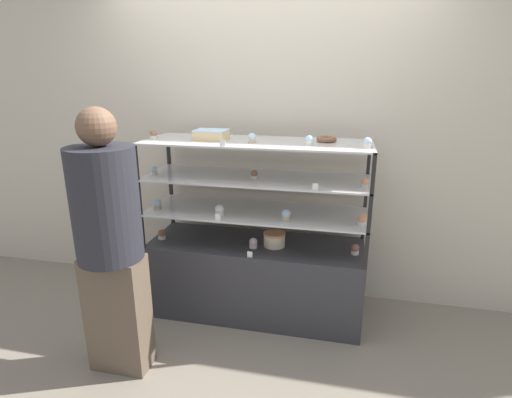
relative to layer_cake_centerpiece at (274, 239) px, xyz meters
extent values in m
plane|color=gray|center=(-0.14, 0.03, -0.63)|extent=(20.00, 20.00, 0.00)
cube|color=beige|center=(-0.14, 0.45, 0.67)|extent=(8.00, 0.05, 2.60)
cube|color=#333338|center=(-0.14, 0.03, -0.34)|extent=(1.59, 0.55, 0.58)
cube|color=black|center=(-0.92, 0.29, 0.07)|extent=(0.02, 0.02, 0.25)
cube|color=black|center=(0.64, 0.29, 0.07)|extent=(0.02, 0.02, 0.25)
cube|color=black|center=(-0.92, -0.24, 0.07)|extent=(0.02, 0.02, 0.25)
cube|color=black|center=(0.64, -0.24, 0.07)|extent=(0.02, 0.02, 0.25)
cube|color=silver|center=(-0.14, 0.03, 0.20)|extent=(1.59, 0.55, 0.01)
cube|color=black|center=(-0.92, 0.29, 0.33)|extent=(0.02, 0.02, 0.25)
cube|color=black|center=(0.64, 0.29, 0.33)|extent=(0.02, 0.02, 0.25)
cube|color=black|center=(-0.92, -0.24, 0.33)|extent=(0.02, 0.02, 0.25)
cube|color=black|center=(0.64, -0.24, 0.33)|extent=(0.02, 0.02, 0.25)
cube|color=silver|center=(-0.14, 0.03, 0.45)|extent=(1.59, 0.55, 0.01)
cube|color=black|center=(-0.92, 0.29, 0.58)|extent=(0.02, 0.02, 0.25)
cube|color=black|center=(0.64, 0.29, 0.58)|extent=(0.02, 0.02, 0.25)
cube|color=black|center=(-0.92, -0.24, 0.58)|extent=(0.02, 0.02, 0.25)
cube|color=black|center=(0.64, -0.24, 0.58)|extent=(0.02, 0.02, 0.25)
cube|color=silver|center=(-0.14, 0.03, 0.70)|extent=(1.59, 0.55, 0.01)
cylinder|color=beige|center=(0.00, 0.00, -0.01)|extent=(0.16, 0.16, 0.09)
cylinder|color=#E5996B|center=(0.00, 0.00, 0.04)|extent=(0.16, 0.16, 0.02)
cube|color=#DBBC84|center=(-0.46, 0.02, 0.74)|extent=(0.22, 0.18, 0.06)
cube|color=silver|center=(-0.46, 0.02, 0.78)|extent=(0.22, 0.18, 0.01)
cylinder|color=white|center=(-0.86, -0.06, -0.04)|extent=(0.06, 0.06, 0.03)
sphere|color=#8C5B42|center=(-0.86, -0.06, -0.01)|extent=(0.06, 0.06, 0.06)
cylinder|color=white|center=(-0.14, -0.07, -0.04)|extent=(0.06, 0.06, 0.03)
sphere|color=silver|center=(-0.14, -0.07, -0.01)|extent=(0.06, 0.06, 0.06)
cylinder|color=beige|center=(0.58, -0.02, -0.04)|extent=(0.06, 0.06, 0.03)
sphere|color=#8C5B42|center=(0.58, -0.02, -0.01)|extent=(0.06, 0.06, 0.06)
cube|color=white|center=(-0.13, -0.23, -0.03)|extent=(0.04, 0.00, 0.04)
cylinder|color=#CCB28C|center=(-0.86, -0.10, 0.22)|extent=(0.06, 0.06, 0.03)
sphere|color=silver|center=(-0.86, -0.10, 0.25)|extent=(0.06, 0.06, 0.06)
cylinder|color=white|center=(-0.37, -0.12, 0.22)|extent=(0.06, 0.06, 0.03)
sphere|color=white|center=(-0.37, -0.12, 0.25)|extent=(0.06, 0.06, 0.06)
cylinder|color=#CCB28C|center=(0.10, -0.12, 0.22)|extent=(0.06, 0.06, 0.03)
sphere|color=silver|center=(0.10, -0.12, 0.25)|extent=(0.06, 0.06, 0.06)
cylinder|color=white|center=(0.60, -0.11, 0.22)|extent=(0.06, 0.06, 0.03)
sphere|color=#E5996B|center=(0.60, -0.11, 0.25)|extent=(0.06, 0.06, 0.06)
cube|color=white|center=(-0.35, -0.23, 0.22)|extent=(0.04, 0.00, 0.04)
cylinder|color=beige|center=(-0.89, -0.06, 0.47)|extent=(0.05, 0.05, 0.02)
sphere|color=silver|center=(-0.89, -0.06, 0.49)|extent=(0.05, 0.05, 0.05)
cylinder|color=white|center=(-0.14, -0.03, 0.47)|extent=(0.05, 0.05, 0.02)
sphere|color=#8C5B42|center=(-0.14, -0.03, 0.49)|extent=(0.05, 0.05, 0.05)
cylinder|color=beige|center=(0.60, -0.09, 0.47)|extent=(0.05, 0.05, 0.02)
sphere|color=#E5996B|center=(0.60, -0.09, 0.49)|extent=(0.05, 0.05, 0.05)
cube|color=white|center=(0.29, -0.23, 0.48)|extent=(0.04, 0.00, 0.04)
cylinder|color=beige|center=(-0.88, -0.04, 0.72)|extent=(0.05, 0.05, 0.03)
sphere|color=#8C5B42|center=(-0.88, -0.04, 0.75)|extent=(0.05, 0.05, 0.05)
cylinder|color=#CCB28C|center=(-0.16, -0.05, 0.72)|extent=(0.05, 0.05, 0.03)
sphere|color=silver|center=(-0.16, -0.05, 0.75)|extent=(0.05, 0.05, 0.05)
cylinder|color=beige|center=(0.23, -0.07, 0.72)|extent=(0.05, 0.05, 0.03)
sphere|color=silver|center=(0.23, -0.07, 0.75)|extent=(0.05, 0.05, 0.05)
cylinder|color=beige|center=(0.60, -0.09, 0.72)|extent=(0.05, 0.05, 0.03)
sphere|color=silver|center=(0.60, -0.09, 0.75)|extent=(0.05, 0.05, 0.05)
cube|color=white|center=(-0.31, -0.23, 0.73)|extent=(0.04, 0.00, 0.04)
torus|color=brown|center=(0.33, 0.11, 0.73)|extent=(0.14, 0.14, 0.04)
cube|color=brown|center=(-0.84, -0.76, -0.25)|extent=(0.36, 0.20, 0.75)
cylinder|color=#26262D|center=(-0.84, -0.76, 0.45)|extent=(0.38, 0.38, 0.66)
sphere|color=brown|center=(-0.84, -0.76, 0.89)|extent=(0.21, 0.21, 0.21)
camera|label=1|loc=(0.45, -2.66, 1.15)|focal=28.00mm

